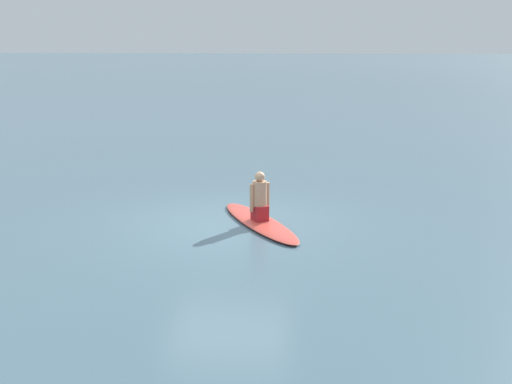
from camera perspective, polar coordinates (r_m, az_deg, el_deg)
The scene contains 3 objects.
ground_plane at distance 12.37m, azimuth -2.62°, elevation -2.97°, with size 400.00×400.00×0.00m, color slate.
surfboard at distance 12.32m, azimuth 0.35°, elevation -2.82°, with size 3.19×0.69×0.09m, color #D84C3F.
person_paddler at distance 12.19m, azimuth 0.35°, elevation -0.60°, with size 0.42×0.41×0.99m.
Camera 1 is at (11.71, 1.85, 3.56)m, focal length 42.90 mm.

